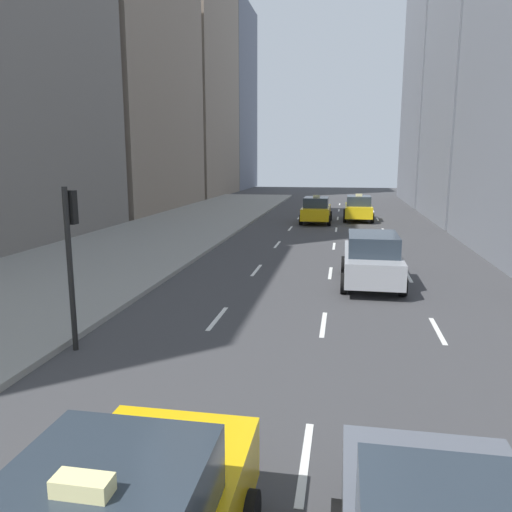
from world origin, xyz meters
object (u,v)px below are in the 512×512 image
Objects in this scene: taxi_lead at (316,210)px; sedan_black_near at (372,259)px; taxi_second at (358,208)px; traffic_light_pole at (71,242)px.

sedan_black_near is at bearing -80.44° from taxi_lead.
taxi_second is 18.40m from sedan_black_near.
taxi_second is at bearing 32.52° from taxi_lead.
taxi_lead is at bearing 99.56° from sedan_black_near.
taxi_lead reaches higher than sedan_black_near.
sedan_black_near is 1.27× the size of traffic_light_pole.
taxi_lead is 24.12m from traffic_light_pole.
sedan_black_near is (0.00, -18.40, 0.01)m from taxi_second.
taxi_lead is 0.96× the size of sedan_black_near.
traffic_light_pole reaches higher than taxi_second.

